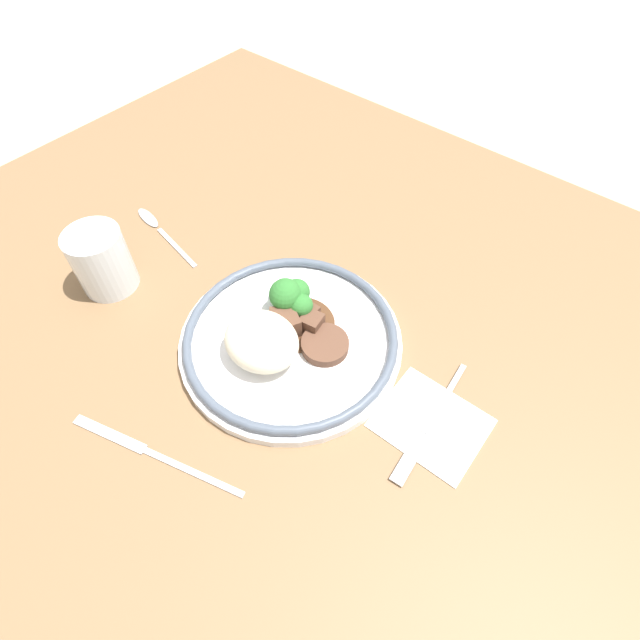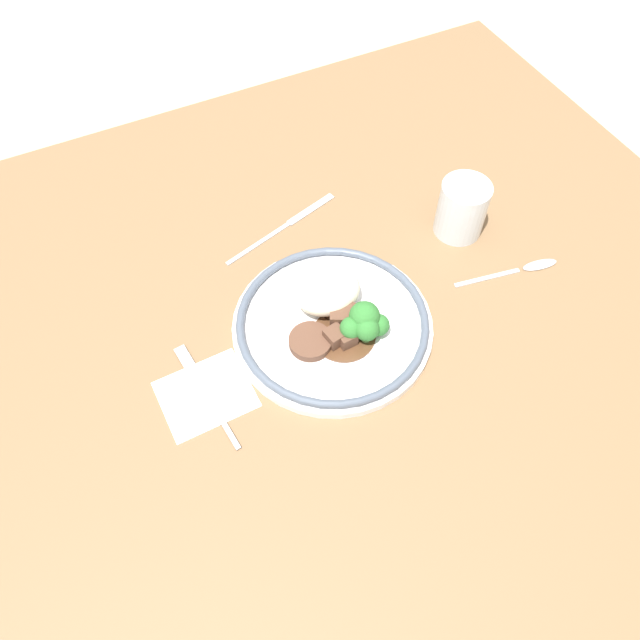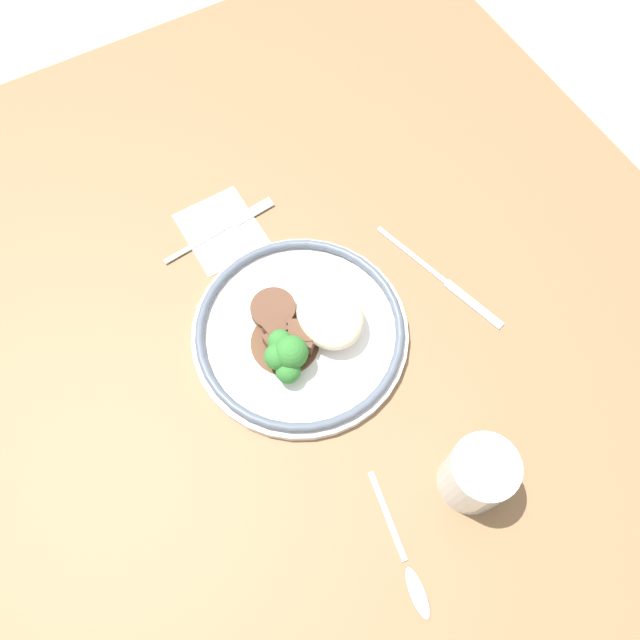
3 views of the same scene
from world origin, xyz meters
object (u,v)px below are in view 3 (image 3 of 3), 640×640
at_px(plate, 303,331).
at_px(knife, 443,279).
at_px(juice_glass, 476,475).
at_px(spoon, 410,573).
at_px(fork, 230,225).

bearing_deg(plate, knife, 84.62).
bearing_deg(plate, juice_glass, 17.17).
relative_size(plate, spoon, 1.68).
relative_size(plate, knife, 1.32).
distance_m(plate, juice_glass, 0.28).
xyz_separation_m(juice_glass, fork, (-0.47, -0.09, -0.04)).
height_order(juice_glass, knife, juice_glass).
xyz_separation_m(plate, juice_glass, (0.27, 0.08, 0.02)).
bearing_deg(fork, plate, -93.83).
relative_size(knife, spoon, 1.28).
height_order(fork, knife, fork).
distance_m(fork, spoon, 0.53).
bearing_deg(plate, fork, -177.98).
relative_size(juice_glass, spoon, 0.54).
xyz_separation_m(juice_glass, spoon, (0.05, -0.12, -0.04)).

